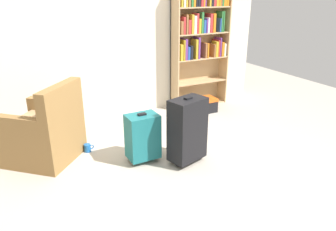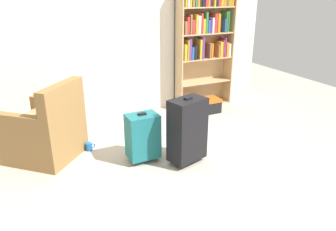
% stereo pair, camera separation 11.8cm
% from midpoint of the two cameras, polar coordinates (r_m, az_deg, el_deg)
% --- Properties ---
extents(ground_plane, '(8.57, 8.57, 0.00)m').
position_cam_midpoint_polar(ground_plane, '(3.61, 1.07, -9.51)').
color(ground_plane, '#B2A899').
extents(back_wall, '(4.90, 0.10, 2.60)m').
position_cam_midpoint_polar(back_wall, '(4.92, -10.07, 14.60)').
color(back_wall, beige).
rests_on(back_wall, ground).
extents(bookshelf, '(0.95, 0.26, 1.96)m').
position_cam_midpoint_polar(bookshelf, '(5.34, 4.92, 13.94)').
color(bookshelf, tan).
rests_on(bookshelf, ground).
extents(armchair, '(0.99, 0.99, 0.90)m').
position_cam_midpoint_polar(armchair, '(3.97, -21.33, -2.92)').
color(armchair, olive).
rests_on(armchair, ground).
extents(mug, '(0.12, 0.08, 0.10)m').
position_cam_midpoint_polar(mug, '(4.10, -14.58, -5.47)').
color(mug, '#1959A5').
rests_on(mug, ground).
extents(storage_box, '(0.36, 0.27, 0.22)m').
position_cam_midpoint_polar(storage_box, '(5.23, 5.67, 1.90)').
color(storage_box, black).
rests_on(storage_box, ground).
extents(suitcase_black, '(0.46, 0.35, 0.77)m').
position_cam_midpoint_polar(suitcase_black, '(3.60, 2.46, -2.45)').
color(suitcase_black, black).
rests_on(suitcase_black, ground).
extents(suitcase_teal, '(0.35, 0.25, 0.58)m').
position_cam_midpoint_polar(suitcase_teal, '(3.68, -5.34, -3.65)').
color(suitcase_teal, '#19666B').
rests_on(suitcase_teal, ground).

